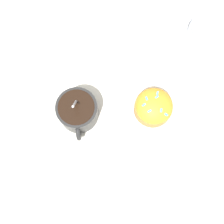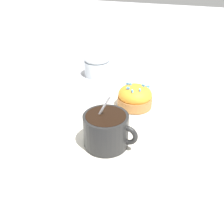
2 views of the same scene
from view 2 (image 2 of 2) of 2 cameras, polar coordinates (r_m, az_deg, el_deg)
The scene contains 5 objects.
ground_plane at distance 0.54m, azimuth 1.55°, elevation -2.45°, with size 3.00×3.00×0.00m, color #B2B2B7.
paper_napkin at distance 0.54m, azimuth 1.56°, elevation -2.32°, with size 0.34×0.32×0.00m.
coffee_cup at distance 0.46m, azimuth -1.70°, elevation -3.61°, with size 0.08×0.10×0.10m.
frosted_pastry at distance 0.59m, azimuth 5.00°, elevation 3.29°, with size 0.08×0.08×0.05m.
sugar_bowl at distance 0.75m, azimuth -3.21°, elevation 10.20°, with size 0.07×0.07×0.06m.
Camera 2 is at (0.43, 0.14, 0.30)m, focal length 42.00 mm.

